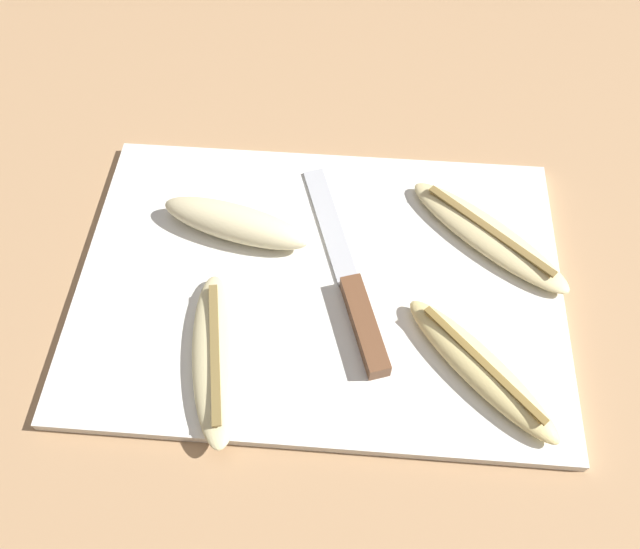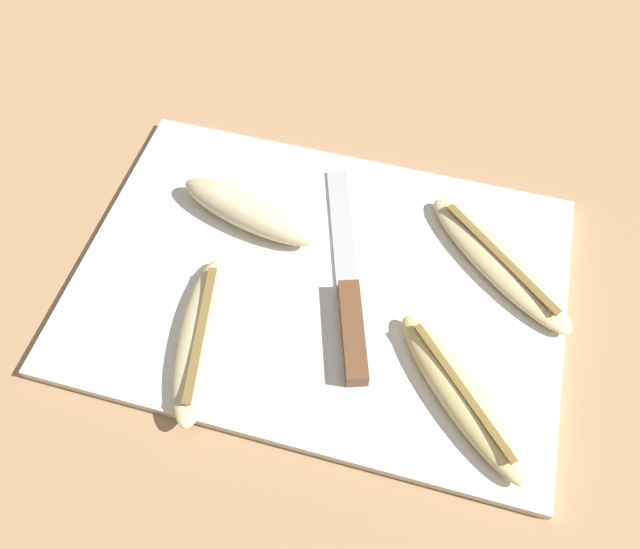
# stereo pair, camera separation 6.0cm
# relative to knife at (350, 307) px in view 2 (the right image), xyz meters

# --- Properties ---
(ground_plane) EXTENTS (4.00, 4.00, 0.00)m
(ground_plane) POSITION_rel_knife_xyz_m (-0.04, 0.03, -0.02)
(ground_plane) COLOR tan
(cutting_board) EXTENTS (0.47, 0.33, 0.01)m
(cutting_board) POSITION_rel_knife_xyz_m (-0.04, 0.03, -0.01)
(cutting_board) COLOR white
(cutting_board) RESTS_ON ground_plane
(knife) EXTENTS (0.10, 0.24, 0.02)m
(knife) POSITION_rel_knife_xyz_m (0.00, 0.00, 0.00)
(knife) COLOR brown
(knife) RESTS_ON cutting_board
(banana_golden_short) EXTENTS (0.15, 0.15, 0.02)m
(banana_golden_short) POSITION_rel_knife_xyz_m (0.11, -0.06, 0.00)
(banana_golden_short) COLOR #EDD689
(banana_golden_short) RESTS_ON cutting_board
(banana_soft_right) EXTENTS (0.08, 0.18, 0.02)m
(banana_soft_right) POSITION_rel_knife_xyz_m (-0.12, -0.07, 0.00)
(banana_soft_right) COLOR beige
(banana_soft_right) RESTS_ON cutting_board
(banana_cream_curved) EXTENTS (0.16, 0.08, 0.03)m
(banana_cream_curved) POSITION_rel_knife_xyz_m (-0.13, 0.08, 0.01)
(banana_cream_curved) COLOR beige
(banana_cream_curved) RESTS_ON cutting_board
(banana_ripe_center) EXTENTS (0.17, 0.16, 0.02)m
(banana_ripe_center) POSITION_rel_knife_xyz_m (0.13, 0.09, 0.00)
(banana_ripe_center) COLOR beige
(banana_ripe_center) RESTS_ON cutting_board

